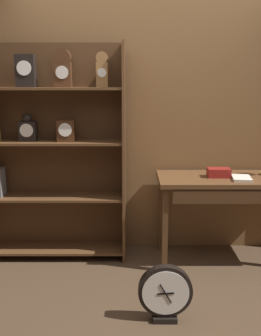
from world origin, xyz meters
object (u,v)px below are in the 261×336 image
at_px(workbench, 236,188).
at_px(toolbox_small, 218,173).
at_px(bookshelf, 42,147).
at_px(open_repair_manual, 241,178).
at_px(round_clock_large, 165,293).

height_order(workbench, toolbox_small, toolbox_small).
relative_size(bookshelf, open_repair_manual, 9.15).
xyz_separation_m(bookshelf, workbench, (1.78, -0.13, -0.36)).
relative_size(workbench, open_repair_manual, 6.48).
height_order(bookshelf, open_repair_manual, bookshelf).
height_order(toolbox_small, round_clock_large, toolbox_small).
distance_m(bookshelf, open_repair_manual, 1.83).
height_order(bookshelf, round_clock_large, bookshelf).
relative_size(bookshelf, round_clock_large, 4.73).
distance_m(open_repair_manual, round_clock_large, 1.30).
bearing_deg(open_repair_manual, workbench, 114.03).
bearing_deg(workbench, open_repair_manual, -73.45).
xyz_separation_m(bookshelf, round_clock_large, (1.06, -1.08, -0.86)).
xyz_separation_m(toolbox_small, round_clock_large, (-0.56, -0.98, -0.64)).
bearing_deg(toolbox_small, workbench, -8.45).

